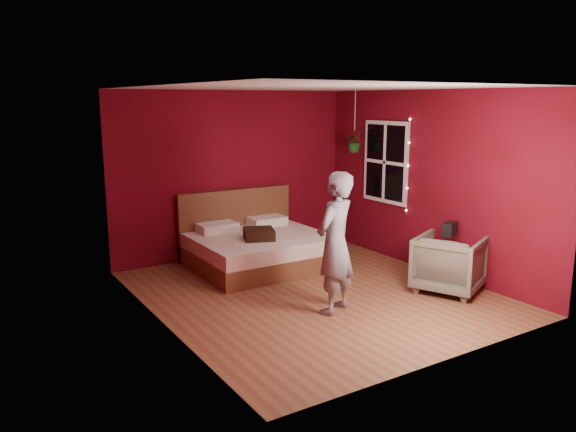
% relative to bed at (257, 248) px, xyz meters
% --- Properties ---
extents(floor, '(4.50, 4.50, 0.00)m').
position_rel_bed_xyz_m(floor, '(0.02, -1.47, -0.28)').
color(floor, brown).
rests_on(floor, ground).
extents(room_walls, '(4.04, 4.54, 2.62)m').
position_rel_bed_xyz_m(room_walls, '(0.02, -1.47, 1.40)').
color(room_walls, maroon).
rests_on(room_walls, ground).
extents(window, '(0.05, 0.97, 1.27)m').
position_rel_bed_xyz_m(window, '(1.98, -0.57, 1.22)').
color(window, white).
rests_on(window, room_walls).
extents(fairy_lights, '(0.04, 0.04, 1.45)m').
position_rel_bed_xyz_m(fairy_lights, '(1.96, -1.09, 1.22)').
color(fairy_lights, silver).
rests_on(fairy_lights, room_walls).
extents(bed, '(1.94, 1.65, 1.07)m').
position_rel_bed_xyz_m(bed, '(0.00, 0.00, 0.00)').
color(bed, brown).
rests_on(bed, ground).
extents(person, '(0.72, 0.62, 1.67)m').
position_rel_bed_xyz_m(person, '(-0.14, -2.12, 0.56)').
color(person, slate).
rests_on(person, ground).
extents(armchair, '(1.08, 1.06, 0.74)m').
position_rel_bed_xyz_m(armchair, '(1.55, -2.34, 0.10)').
color(armchair, '#696553').
rests_on(armchair, ground).
extents(handbag, '(0.28, 0.21, 0.18)m').
position_rel_bed_xyz_m(handbag, '(1.53, -2.33, 0.56)').
color(handbag, black).
rests_on(handbag, armchair).
extents(throw_pillow, '(0.55, 0.55, 0.15)m').
position_rel_bed_xyz_m(throw_pillow, '(-0.12, -0.27, 0.28)').
color(throw_pillow, black).
rests_on(throw_pillow, bed).
extents(hanging_plant, '(0.35, 0.32, 0.97)m').
position_rel_bed_xyz_m(hanging_plant, '(1.77, -0.05, 1.53)').
color(hanging_plant, silver).
rests_on(hanging_plant, room_walls).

